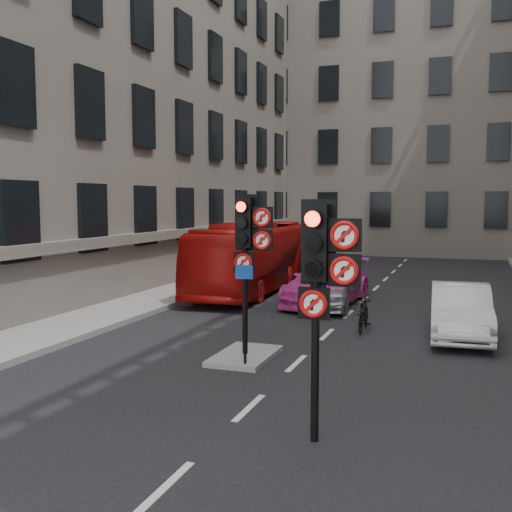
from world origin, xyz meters
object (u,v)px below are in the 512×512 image
Objects in this scene: info_sign at (245,300)px; car_white at (460,311)px; signal_far at (248,239)px; motorcycle at (364,314)px; bus_red at (252,257)px; signal_near at (322,268)px; car_silver at (328,287)px; car_pink at (327,282)px; motorcyclist at (316,285)px.

car_white is at bearing 30.06° from info_sign.
motorcycle is at bearing 62.54° from signal_far.
bus_red reaches higher than motorcycle.
signal_near is 0.89× the size of car_silver.
car_silver is 0.79m from car_pink.
signal_near is 0.85× the size of car_white.
signal_near reaches higher than car_pink.
signal_far reaches higher than bus_red.
signal_near is 11.40m from car_silver.
car_white is at bearing -39.26° from bus_red.
car_pink is (0.04, 7.75, -1.96)m from signal_far.
signal_far is at bearing -97.68° from car_silver.
motorcyclist is (0.00, -1.69, 0.29)m from car_silver.
motorcyclist is at bearing -52.91° from bus_red.
signal_near is at bearing -83.60° from car_silver.
signal_near reaches higher than car_silver.
car_silver is 3.65m from motorcycle.
signal_far is at bearing -85.76° from car_pink.
signal_far reaches higher than car_pink.
info_sign is (-1.74, -4.58, 0.99)m from motorcycle.
car_silver is 5.23m from car_white.
car_pink is 3.16× the size of motorcycle.
signal_far reaches higher than car_silver.
signal_far is 4.79m from motorcycle.
motorcycle is (1.72, -3.22, -0.20)m from car_silver.
signal_far is 0.37× the size of bus_red.
info_sign is (0.18, -8.56, 0.74)m from car_pink.
signal_near is 4.13m from info_sign.
car_white is (4.45, 3.88, -2.01)m from signal_far.
bus_red is at bearing 156.56° from car_pink.
info_sign is (-0.02, -7.80, 0.80)m from car_silver.
bus_red is at bearing 131.40° from motorcycle.
motorcyclist reaches higher than car_white.
car_pink is at bearing 99.04° from car_silver.
signal_near is at bearing -106.32° from car_white.
signal_near is 8.07m from motorcycle.
car_white is (4.21, -3.11, 0.01)m from car_silver.
car_silver is at bearing 102.14° from signal_near.
motorcyclist is at bearing 136.98° from motorcycle.
signal_far is 1.49m from info_sign.
motorcyclist is at bearing 87.42° from signal_far.
signal_far is 0.89× the size of car_silver.
car_pink is at bearing 135.64° from car_white.
car_white is (1.85, 7.88, -1.89)m from signal_near.
car_pink is (-0.20, 0.76, 0.06)m from car_silver.
bus_red is (-3.39, 9.56, -1.36)m from signal_far.
info_sign is at bearing 107.61° from motorcyclist.
info_sign is at bearing 126.80° from signal_near.
signal_near is 8.31m from car_white.
motorcycle is at bearing 94.74° from signal_near.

